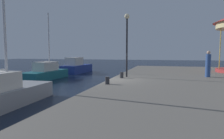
% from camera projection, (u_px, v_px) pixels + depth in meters
% --- Properties ---
extents(ground_plane, '(120.00, 120.00, 0.00)m').
position_uv_depth(ground_plane, '(110.00, 91.00, 12.31)').
color(ground_plane, black).
extents(sailboat_teal, '(1.94, 5.26, 6.29)m').
position_uv_depth(sailboat_teal, '(46.00, 73.00, 17.99)').
color(sailboat_teal, '#19606B').
rests_on(sailboat_teal, ground).
extents(motorboat_blue, '(2.15, 5.10, 1.96)m').
position_uv_depth(motorboat_blue, '(77.00, 67.00, 23.93)').
color(motorboat_blue, navy).
rests_on(motorboat_blue, ground).
extents(lamp_post_mid_promenade, '(0.36, 0.36, 4.35)m').
position_uv_depth(lamp_post_mid_promenade, '(127.00, 34.00, 13.08)').
color(lamp_post_mid_promenade, black).
rests_on(lamp_post_mid_promenade, quay_dock).
extents(bollard_center, '(0.24, 0.24, 0.40)m').
position_uv_depth(bollard_center, '(107.00, 80.00, 10.22)').
color(bollard_center, '#2D2D33').
rests_on(bollard_center, quay_dock).
extents(bollard_north, '(0.24, 0.24, 0.40)m').
position_uv_depth(bollard_north, '(122.00, 75.00, 12.76)').
color(bollard_north, '#2D2D33').
rests_on(bollard_north, quay_dock).
extents(person_far_corner, '(0.34, 0.34, 1.83)m').
position_uv_depth(person_far_corner, '(208.00, 65.00, 13.26)').
color(person_far_corner, '#2D4C8C').
rests_on(person_far_corner, quay_dock).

